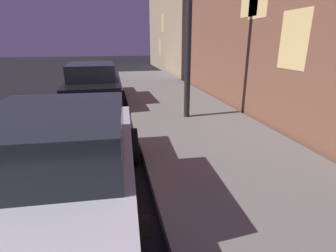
% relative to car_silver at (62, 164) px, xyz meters
% --- Properties ---
extents(car_silver, '(2.16, 4.18, 1.43)m').
position_rel_car_silver_xyz_m(car_silver, '(0.00, 0.00, 0.00)').
color(car_silver, '#B7B7BF').
rests_on(car_silver, ground).
extents(car_black, '(2.05, 4.42, 1.43)m').
position_rel_car_silver_xyz_m(car_black, '(0.00, 6.37, 0.01)').
color(car_black, black).
rests_on(car_black, ground).
extents(building_far, '(7.47, 11.54, 9.97)m').
position_rel_car_silver_xyz_m(building_far, '(8.18, 16.63, 4.28)').
color(building_far, '#998466').
rests_on(building_far, ground).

